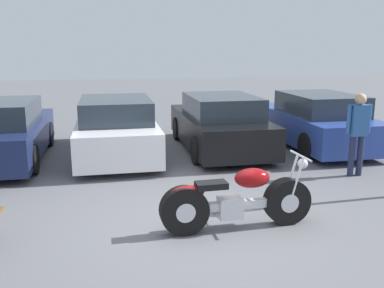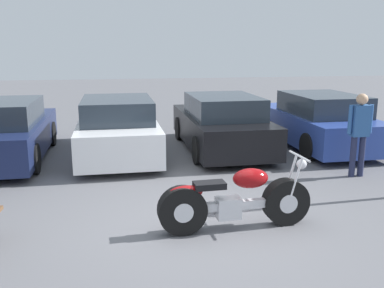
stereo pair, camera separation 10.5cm
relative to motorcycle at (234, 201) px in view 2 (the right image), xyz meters
The scene contains 7 objects.
ground_plane 0.64m from the motorcycle, 144.54° to the left, with size 60.00×60.00×0.00m, color slate.
motorcycle is the anchor object (origin of this frame).
parked_car_navy 6.23m from the motorcycle, 131.47° to the left, with size 1.87×4.30×1.40m.
parked_car_white 4.93m from the motorcycle, 108.30° to the left, with size 1.87×4.30×1.40m.
parked_car_black 4.89m from the motorcycle, 77.82° to the left, with size 1.87×4.30×1.40m.
parked_car_blue 5.91m from the motorcycle, 52.33° to the left, with size 1.87×4.30×1.40m.
person_standing 3.78m from the motorcycle, 32.75° to the left, with size 0.52×0.22×1.68m.
Camera 2 is at (-1.26, -5.81, 2.56)m, focal length 40.00 mm.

